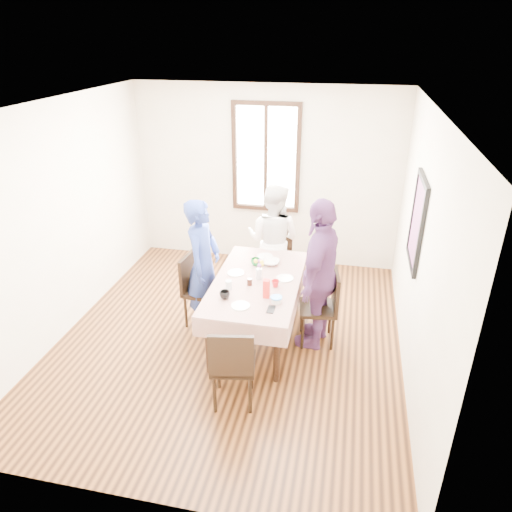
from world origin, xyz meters
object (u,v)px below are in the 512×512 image
(person_left, at_px, (203,265))
(person_right, at_px, (318,274))
(dining_table, at_px, (257,309))
(chair_near, at_px, (233,363))
(person_far, at_px, (273,240))
(chair_far, at_px, (273,262))
(chair_right, at_px, (318,308))
(chair_left, at_px, (203,291))

(person_left, bearing_deg, person_right, -89.80)
(dining_table, height_order, person_left, person_left)
(dining_table, height_order, chair_near, chair_near)
(person_left, bearing_deg, dining_table, -98.04)
(chair_near, xyz_separation_m, person_far, (0.00, 2.22, 0.33))
(chair_far, height_order, chair_near, same)
(person_far, xyz_separation_m, person_right, (0.69, -1.05, 0.11))
(dining_table, distance_m, chair_far, 1.12)
(dining_table, bearing_deg, chair_right, 4.09)
(chair_left, distance_m, chair_right, 1.43)
(chair_left, relative_size, person_far, 0.58)
(chair_left, bearing_deg, chair_far, 149.30)
(chair_near, bearing_deg, chair_left, 109.28)
(chair_far, relative_size, person_left, 0.56)
(person_far, bearing_deg, chair_far, -77.47)
(chair_left, height_order, person_right, person_right)
(chair_left, bearing_deg, person_far, 148.72)
(chair_right, relative_size, person_far, 0.58)
(person_right, bearing_deg, person_left, -82.14)
(chair_near, relative_size, person_right, 0.51)
(dining_table, xyz_separation_m, chair_left, (-0.71, 0.15, 0.08))
(chair_right, relative_size, person_right, 0.51)
(chair_left, distance_m, person_left, 0.36)
(chair_left, height_order, chair_right, same)
(person_left, relative_size, person_right, 0.92)
(chair_far, height_order, person_right, person_right)
(person_left, bearing_deg, chair_left, 94.41)
(chair_near, relative_size, person_left, 0.56)
(chair_left, bearing_deg, chair_near, 34.82)
(chair_far, bearing_deg, person_far, 97.57)
(dining_table, bearing_deg, chair_far, 90.00)
(dining_table, distance_m, chair_left, 0.73)
(chair_left, xyz_separation_m, person_far, (0.71, 0.95, 0.33))
(dining_table, bearing_deg, person_left, 167.56)
(chair_left, bearing_deg, dining_table, 83.51)
(person_far, relative_size, person_right, 0.88)
(chair_left, bearing_deg, chair_right, 91.53)
(chair_far, distance_m, person_far, 0.33)
(chair_left, distance_m, person_far, 1.23)
(dining_table, bearing_deg, person_far, 90.00)
(chair_near, bearing_deg, dining_table, 80.09)
(dining_table, distance_m, person_right, 0.87)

